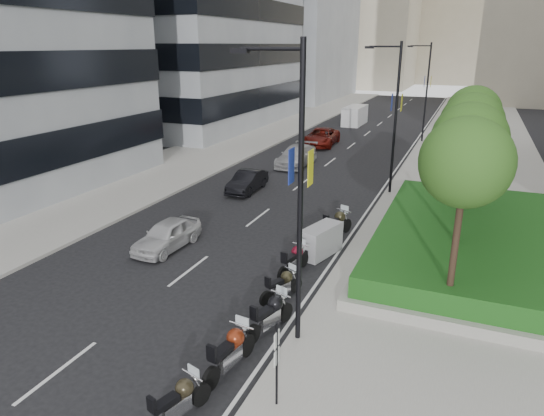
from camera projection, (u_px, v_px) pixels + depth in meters
The scene contains 29 objects.
ground at pixel (163, 328), 15.84m from camera, with size 160.00×160.00×0.00m, color black.
sidewalk_right at pixel (474, 159), 38.82m from camera, with size 10.00×100.00×0.15m, color #9E9B93.
sidewalk_left at pixel (239, 140), 46.42m from camera, with size 8.00×100.00×0.15m, color #9E9B93.
lane_edge at pixel (406, 155), 40.76m from camera, with size 0.12×100.00×0.01m, color silver.
lane_centre at pixel (346, 150), 42.64m from camera, with size 0.12×100.00×0.01m, color silver.
building_grey_far at pixel (278, 5), 81.00m from camera, with size 22.00×26.00×30.00m, color gray.
building_cream_left at pixel (355, 4), 104.45m from camera, with size 26.00×24.00×34.00m, color #B7AD93.
planter at pixel (492, 251), 20.86m from camera, with size 10.00×14.00×0.40m, color #98978E.
hedge at pixel (494, 239), 20.67m from camera, with size 9.40×13.40×0.80m, color #1E5017.
tree_0 at pixel (466, 163), 14.53m from camera, with size 2.80×2.80×6.30m.
tree_1 at pixel (469, 140), 18.03m from camera, with size 2.80×2.80×6.30m.
tree_2 at pixel (471, 125), 21.53m from camera, with size 2.80×2.80×6.30m.
tree_3 at pixel (473, 113), 25.03m from camera, with size 2.80×2.80×6.30m.
lamp_post_0 at pixel (295, 185), 13.59m from camera, with size 2.34×0.45×9.00m.
lamp_post_1 at pixel (393, 112), 28.48m from camera, with size 2.34×0.45×9.00m.
lamp_post_2 at pixel (425, 88), 44.23m from camera, with size 2.34×0.45×9.00m.
parking_sign at pixel (277, 360), 11.89m from camera, with size 0.06×0.32×2.50m.
motorcycle_0 at pixel (178, 402), 11.77m from camera, with size 0.88×2.10×1.08m.
motorcycle_1 at pixel (230, 351), 13.58m from camera, with size 0.81×2.43×1.21m.
motorcycle_2 at pixel (270, 314), 15.49m from camera, with size 0.93×2.27×1.16m.
motorcycle_3 at pixel (282, 285), 17.53m from camera, with size 1.02×1.92×1.03m.
motorcycle_4 at pixel (294, 260), 19.46m from camera, with size 0.76×2.22×1.12m.
motorcycle_5 at pixel (321, 241), 21.16m from camera, with size 1.46×2.37×1.34m.
motorcycle_6 at pixel (336, 224), 23.19m from camera, with size 1.12×2.34×1.22m.
car_a at pixel (167, 235), 21.86m from camera, with size 1.55×3.84×1.31m, color silver.
car_b at pixel (247, 181), 30.43m from camera, with size 1.37×3.94×1.30m, color black.
car_c at pixel (296, 156), 36.98m from camera, with size 2.09×5.14×1.49m, color #AEAEB0.
car_d at pixel (321, 137), 44.29m from camera, with size 2.58×5.59×1.55m, color #5E110B.
delivery_van at pixel (354, 116), 55.62m from camera, with size 1.99×5.02×2.09m.
Camera 1 is at (8.54, -11.34, 8.81)m, focal length 32.00 mm.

